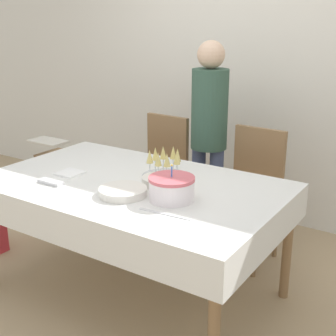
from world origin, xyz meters
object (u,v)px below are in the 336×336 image
(dining_chair_far_left, at_px, (160,170))
(high_chair, at_px, (57,163))
(birthday_cake, at_px, (172,188))
(plate_stack_dessert, at_px, (160,181))
(person_standing, at_px, (209,125))
(plate_stack_main, at_px, (123,192))
(dining_chair_far_right, at_px, (251,188))
(champagne_tray, at_px, (165,162))

(dining_chair_far_left, height_order, high_chair, dining_chair_far_left)
(birthday_cake, bearing_deg, plate_stack_dessert, 139.58)
(birthday_cake, xyz_separation_m, person_standing, (-0.36, 1.09, 0.11))
(dining_chair_far_left, relative_size, person_standing, 0.62)
(plate_stack_dessert, bearing_deg, plate_stack_main, -106.89)
(dining_chair_far_right, relative_size, champagne_tray, 3.34)
(person_standing, relative_size, high_chair, 2.23)
(dining_chair_far_left, height_order, birthday_cake, birthday_cake)
(plate_stack_dessert, relative_size, person_standing, 0.14)
(dining_chair_far_right, distance_m, champagne_tray, 0.82)
(dining_chair_far_right, bearing_deg, dining_chair_far_left, -180.00)
(dining_chair_far_left, bearing_deg, dining_chair_far_right, 0.00)
(plate_stack_main, bearing_deg, champagne_tray, 87.20)
(plate_stack_dessert, height_order, high_chair, plate_stack_dessert)
(dining_chair_far_left, height_order, plate_stack_main, dining_chair_far_left)
(plate_stack_dessert, bearing_deg, person_standing, 100.46)
(plate_stack_dessert, bearing_deg, champagne_tray, 111.50)
(champagne_tray, height_order, high_chair, champagne_tray)
(dining_chair_far_right, height_order, person_standing, person_standing)
(dining_chair_far_left, relative_size, birthday_cake, 3.80)
(birthday_cake, relative_size, plate_stack_dessert, 1.19)
(dining_chair_far_left, xyz_separation_m, plate_stack_main, (0.49, -1.09, 0.26))
(dining_chair_far_right, bearing_deg, birthday_cake, -92.92)
(dining_chair_far_right, xyz_separation_m, high_chair, (-1.80, -0.21, -0.06))
(dining_chair_far_right, relative_size, plate_stack_main, 3.52)
(high_chair, bearing_deg, plate_stack_dessert, -21.90)
(dining_chair_far_left, distance_m, high_chair, 1.01)
(plate_stack_dessert, xyz_separation_m, person_standing, (-0.17, 0.92, 0.15))
(dining_chair_far_left, bearing_deg, birthday_cake, -52.69)
(person_standing, bearing_deg, dining_chair_far_right, -12.41)
(person_standing, bearing_deg, plate_stack_dessert, -79.54)
(dining_chair_far_left, xyz_separation_m, person_standing, (0.40, 0.09, 0.41))
(dining_chair_far_right, distance_m, plate_stack_main, 1.16)
(dining_chair_far_right, bearing_deg, person_standing, 167.59)
(dining_chair_far_left, distance_m, dining_chair_far_right, 0.81)
(dining_chair_far_left, height_order, dining_chair_far_right, same)
(birthday_cake, relative_size, champagne_tray, 0.88)
(dining_chair_far_right, bearing_deg, plate_stack_dessert, -106.35)
(dining_chair_far_left, relative_size, champagne_tray, 3.34)
(birthday_cake, bearing_deg, plate_stack_main, -161.33)
(birthday_cake, xyz_separation_m, high_chair, (-1.75, 0.79, -0.36))
(champagne_tray, distance_m, plate_stack_main, 0.41)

